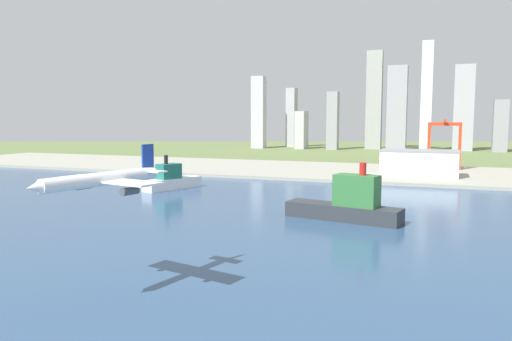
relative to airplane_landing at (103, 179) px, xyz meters
The scene contains 9 objects.
ground_plane 130.02m from the airplane_landing, 90.57° to the left, with size 2400.00×2400.00×0.00m, color #627542.
water_bay 73.11m from the airplane_landing, 91.09° to the left, with size 840.00×360.00×0.15m, color #2D4C70.
industrial_pier 317.69m from the airplane_landing, 90.23° to the left, with size 840.00×140.00×2.50m, color #9F9E8E.
airplane_landing is the anchor object (origin of this frame).
ferry_boat 197.55m from the airplane_landing, 115.72° to the left, with size 24.01×43.06×22.72m.
container_barge 127.50m from the airplane_landing, 70.67° to the left, with size 54.78×22.65×26.80m.
port_crane_red 364.01m from the airplane_landing, 77.11° to the left, with size 27.57×36.43×43.27m.
warehouse_main 300.78m from the airplane_landing, 77.74° to the left, with size 57.37×28.60×20.02m.
distant_skyline 657.26m from the airplane_landing, 88.86° to the left, with size 418.32×70.36×155.90m.
Camera 1 is at (82.72, 70.97, 46.36)m, focal length 34.59 mm.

